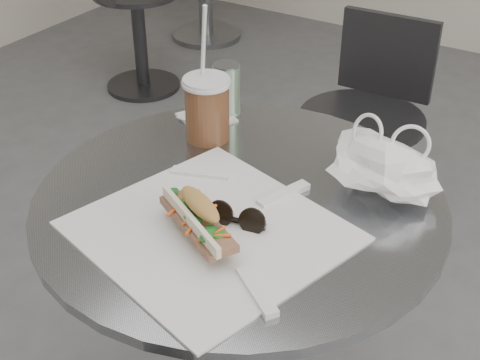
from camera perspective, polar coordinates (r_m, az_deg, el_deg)
The scene contains 10 objects.
cafe_table at distance 1.40m, azimuth -0.06°, elevation -10.68°, with size 0.76×0.76×0.74m.
chair_far at distance 2.21m, azimuth 10.40°, elevation 2.56°, with size 0.39×0.40×0.74m.
bg_chair at distance 3.25m, azimuth -9.35°, elevation 13.10°, with size 0.43×0.45×0.76m.
sandwich_paper at distance 1.14m, azimuth -2.60°, elevation -4.35°, with size 0.41×0.38×0.00m, color white.
banh_mi at distance 1.10m, azimuth -3.54°, elevation -3.38°, with size 0.24×0.19×0.08m.
iced_coffee at distance 1.38m, azimuth -2.83°, elevation 6.20°, with size 0.10×0.10×0.29m.
sunglasses at distance 1.14m, azimuth -0.29°, elevation -3.32°, with size 0.11×0.04×0.05m.
plastic_bag at distance 1.24m, azimuth 11.98°, elevation 1.03°, with size 0.20×0.15×0.10m, color white, non-canonical shape.
napkin_stack at distance 1.49m, azimuth -2.88°, elevation 5.38°, with size 0.14×0.14×0.01m.
drink_can at distance 1.49m, azimuth -1.17°, elevation 7.77°, with size 0.06×0.06×0.12m.
Camera 1 is at (0.54, -0.66, 1.44)m, focal length 50.00 mm.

